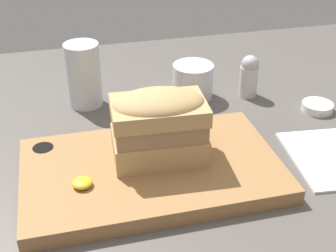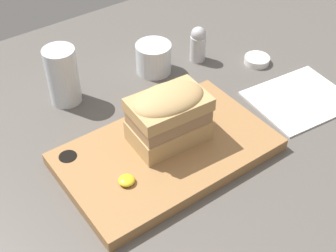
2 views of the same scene
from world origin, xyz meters
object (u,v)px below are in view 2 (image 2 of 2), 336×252
serving_board (168,151)px  sandwich (169,115)px  salt_shaker (198,44)px  napkin (299,99)px  wine_glass (154,59)px  condiment_dish (257,60)px  water_glass (63,79)px

serving_board → sandwich: sandwich is taller
salt_shaker → serving_board: bearing=-138.2°
salt_shaker → napkin: bearing=-72.1°
serving_board → salt_shaker: size_ratio=4.49×
wine_glass → condiment_dish: 23.47cm
sandwich → condiment_dish: sandwich is taller
sandwich → napkin: (29.93, -4.12, -7.82)cm
wine_glass → napkin: (18.19, -26.00, -2.82)cm
wine_glass → napkin: wine_glass is taller
salt_shaker → condiment_dish: bearing=-41.6°
serving_board → wine_glass: size_ratio=4.78×
salt_shaker → condiment_dish: size_ratio=1.46×
wine_glass → condiment_dish: wine_glass is taller
wine_glass → napkin: size_ratio=0.38×
salt_shaker → condiment_dish: 13.87cm
serving_board → napkin: size_ratio=1.80×
serving_board → wine_glass: wine_glass is taller
water_glass → condiment_dish: (40.87, -13.04, -4.42)cm
napkin → sandwich: bearing=172.2°
sandwich → salt_shaker: bearing=41.6°
wine_glass → salt_shaker: bearing=-11.6°
water_glass → napkin: 47.84cm
wine_glass → napkin: bearing=-55.0°
condiment_dish → water_glass: bearing=162.3°
sandwich → napkin: size_ratio=0.67×
serving_board → water_glass: size_ratio=3.11×
serving_board → sandwich: (1.38, 1.37, 6.84)cm
sandwich → condiment_dish: size_ratio=2.44×
serving_board → napkin: 31.45cm
water_glass → sandwich: bearing=-70.2°
water_glass → wine_glass: bearing=-5.5°
napkin → water_glass: bearing=144.0°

